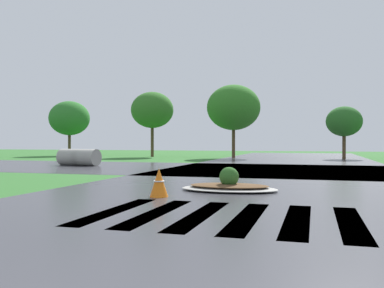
% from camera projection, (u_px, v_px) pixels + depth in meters
% --- Properties ---
extents(asphalt_roadway, '(11.64, 80.00, 0.01)m').
position_uv_depth(asphalt_roadway, '(258.00, 188.00, 12.75)').
color(asphalt_roadway, '#35353A').
rests_on(asphalt_roadway, ground).
extents(asphalt_cross_road, '(90.00, 10.47, 0.01)m').
position_uv_depth(asphalt_cross_road, '(280.00, 170.00, 20.78)').
color(asphalt_cross_road, '#35353A').
rests_on(asphalt_cross_road, ground).
extents(crosswalk_stripes, '(4.95, 3.47, 0.01)m').
position_uv_depth(crosswalk_stripes, '(223.00, 216.00, 7.90)').
color(crosswalk_stripes, white).
rests_on(crosswalk_stripes, ground).
extents(median_island, '(2.77, 1.64, 0.68)m').
position_uv_depth(median_island, '(229.00, 186.00, 11.99)').
color(median_island, '#9E9B93').
rests_on(median_island, ground).
extents(drainage_pipe_stack, '(2.69, 1.37, 0.97)m').
position_uv_depth(drainage_pipe_stack, '(79.00, 157.00, 24.57)').
color(drainage_pipe_stack, '#9E9B93').
rests_on(drainage_pipe_stack, ground).
extents(traffic_cone, '(0.47, 0.47, 0.73)m').
position_uv_depth(traffic_cone, '(159.00, 183.00, 10.65)').
color(traffic_cone, orange).
rests_on(traffic_cone, ground).
extents(background_treeline, '(47.12, 6.32, 6.27)m').
position_uv_depth(background_treeline, '(283.00, 112.00, 35.36)').
color(background_treeline, '#4C3823').
rests_on(background_treeline, ground).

